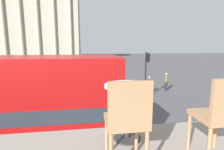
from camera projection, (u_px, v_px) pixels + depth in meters
cafe_dining_table at (128, 99)px, 2.22m from camera, size 0.60×0.60×0.73m
cafe_chair_0 at (127, 119)px, 1.67m from camera, size 0.40×0.40×0.91m
cafe_chair_1 at (220, 114)px, 1.79m from camera, size 0.40×0.40×0.91m
plaza_building_left at (44, 23)px, 56.41m from camera, size 23.02×16.31×23.84m
traffic_light_near at (147, 69)px, 13.84m from camera, size 0.42×0.24×3.97m
traffic_light_mid at (88, 63)px, 21.94m from camera, size 0.42×0.24×3.50m
pedestrian_olive at (166, 80)px, 17.29m from camera, size 0.32×0.32×1.82m
pedestrian_red at (112, 75)px, 21.34m from camera, size 0.32×0.32×1.62m
pedestrian_blue at (149, 84)px, 16.05m from camera, size 0.32×0.32×1.67m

